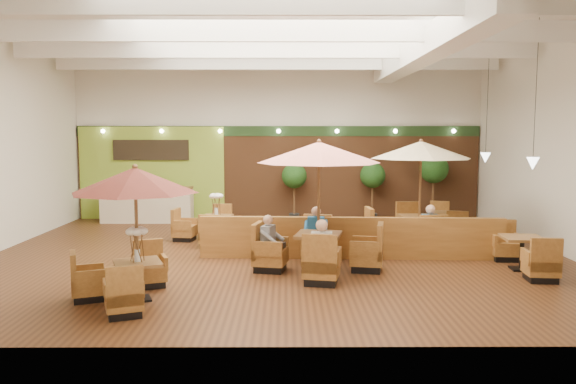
{
  "coord_description": "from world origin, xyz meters",
  "views": [
    {
      "loc": [
        0.24,
        -13.57,
        2.98
      ],
      "look_at": [
        0.3,
        0.5,
        1.5
      ],
      "focal_mm": 35.0,
      "sensor_mm": 36.0,
      "label": 1
    }
  ],
  "objects_px": {
    "table_5": "(448,224)",
    "diner_3": "(429,225)",
    "table_4": "(522,254)",
    "booth_divider": "(351,238)",
    "diner_1": "(316,228)",
    "diner_2": "(270,237)",
    "topiary_0": "(294,178)",
    "service_counter": "(147,205)",
    "table_0": "(133,203)",
    "diner_0": "(322,245)",
    "diner_4": "(429,225)",
    "table_3": "(208,225)",
    "table_1": "(319,183)",
    "topiary_2": "(434,171)",
    "table_2": "(418,170)",
    "topiary_1": "(373,178)"
  },
  "relations": [
    {
      "from": "service_counter",
      "to": "diner_0",
      "type": "xyz_separation_m",
      "value": [
        5.35,
        -7.78,
        0.19
      ]
    },
    {
      "from": "topiary_2",
      "to": "diner_1",
      "type": "xyz_separation_m",
      "value": [
        -4.3,
        -5.89,
        -0.93
      ]
    },
    {
      "from": "booth_divider",
      "to": "table_5",
      "type": "distance_m",
      "value": 4.36
    },
    {
      "from": "diner_0",
      "to": "diner_1",
      "type": "distance_m",
      "value": 2.09
    },
    {
      "from": "table_4",
      "to": "diner_4",
      "type": "height_order",
      "value": "diner_4"
    },
    {
      "from": "diner_1",
      "to": "diner_2",
      "type": "xyz_separation_m",
      "value": [
        -1.05,
        -1.05,
        -0.01
      ]
    },
    {
      "from": "diner_4",
      "to": "table_2",
      "type": "bearing_deg",
      "value": 94.9
    },
    {
      "from": "table_2",
      "to": "diner_2",
      "type": "bearing_deg",
      "value": -150.24
    },
    {
      "from": "table_2",
      "to": "table_5",
      "type": "height_order",
      "value": "table_2"
    },
    {
      "from": "table_0",
      "to": "topiary_0",
      "type": "xyz_separation_m",
      "value": [
        2.99,
        9.06,
        -0.28
      ]
    },
    {
      "from": "diner_4",
      "to": "diner_3",
      "type": "bearing_deg",
      "value": 2.65
    },
    {
      "from": "booth_divider",
      "to": "topiary_2",
      "type": "relative_size",
      "value": 3.17
    },
    {
      "from": "table_3",
      "to": "diner_4",
      "type": "height_order",
      "value": "table_3"
    },
    {
      "from": "diner_1",
      "to": "diner_3",
      "type": "bearing_deg",
      "value": -162.71
    },
    {
      "from": "table_0",
      "to": "topiary_0",
      "type": "distance_m",
      "value": 9.54
    },
    {
      "from": "table_3",
      "to": "diner_2",
      "type": "distance_m",
      "value": 3.91
    },
    {
      "from": "table_5",
      "to": "diner_1",
      "type": "distance_m",
      "value": 5.11
    },
    {
      "from": "service_counter",
      "to": "table_3",
      "type": "height_order",
      "value": "table_3"
    },
    {
      "from": "booth_divider",
      "to": "topiary_0",
      "type": "xyz_separation_m",
      "value": [
        -1.26,
        5.74,
        0.97
      ]
    },
    {
      "from": "table_2",
      "to": "diner_4",
      "type": "distance_m",
      "value": 1.64
    },
    {
      "from": "table_4",
      "to": "booth_divider",
      "type": "bearing_deg",
      "value": 168.23
    },
    {
      "from": "table_2",
      "to": "topiary_0",
      "type": "relative_size",
      "value": 1.44
    },
    {
      "from": "table_3",
      "to": "booth_divider",
      "type": "bearing_deg",
      "value": -22.18
    },
    {
      "from": "diner_2",
      "to": "diner_4",
      "type": "xyz_separation_m",
      "value": [
        3.85,
        1.57,
        0.01
      ]
    },
    {
      "from": "booth_divider",
      "to": "table_0",
      "type": "distance_m",
      "value": 5.54
    },
    {
      "from": "booth_divider",
      "to": "table_3",
      "type": "relative_size",
      "value": 2.94
    },
    {
      "from": "booth_divider",
      "to": "table_4",
      "type": "bearing_deg",
      "value": -14.67
    },
    {
      "from": "table_3",
      "to": "topiary_2",
      "type": "xyz_separation_m",
      "value": [
        7.16,
        3.48,
        1.25
      ]
    },
    {
      "from": "booth_divider",
      "to": "diner_1",
      "type": "xyz_separation_m",
      "value": [
        -0.85,
        -0.15,
        0.26
      ]
    },
    {
      "from": "table_2",
      "to": "diner_2",
      "type": "xyz_separation_m",
      "value": [
        -3.78,
        -2.61,
        -1.28
      ]
    },
    {
      "from": "table_5",
      "to": "diner_1",
      "type": "relative_size",
      "value": 3.08
    },
    {
      "from": "booth_divider",
      "to": "diner_1",
      "type": "height_order",
      "value": "diner_1"
    },
    {
      "from": "table_1",
      "to": "diner_2",
      "type": "xyz_separation_m",
      "value": [
        -1.05,
        -0.0,
        -1.18
      ]
    },
    {
      "from": "topiary_0",
      "to": "diner_3",
      "type": "relative_size",
      "value": 2.48
    },
    {
      "from": "table_4",
      "to": "diner_3",
      "type": "xyz_separation_m",
      "value": [
        -1.65,
        1.5,
        0.4
      ]
    },
    {
      "from": "topiary_0",
      "to": "diner_3",
      "type": "height_order",
      "value": "topiary_0"
    },
    {
      "from": "table_0",
      "to": "diner_1",
      "type": "distance_m",
      "value": 4.76
    },
    {
      "from": "service_counter",
      "to": "diner_4",
      "type": "height_order",
      "value": "diner_4"
    },
    {
      "from": "booth_divider",
      "to": "table_5",
      "type": "xyz_separation_m",
      "value": [
        3.17,
        2.99,
        -0.16
      ]
    },
    {
      "from": "diner_0",
      "to": "diner_1",
      "type": "height_order",
      "value": "diner_0"
    },
    {
      "from": "table_0",
      "to": "diner_2",
      "type": "bearing_deg",
      "value": 20.54
    },
    {
      "from": "topiary_2",
      "to": "diner_4",
      "type": "distance_m",
      "value": 5.65
    },
    {
      "from": "table_2",
      "to": "diner_0",
      "type": "relative_size",
      "value": 3.36
    },
    {
      "from": "booth_divider",
      "to": "diner_3",
      "type": "bearing_deg",
      "value": 13.48
    },
    {
      "from": "topiary_1",
      "to": "diner_0",
      "type": "relative_size",
      "value": 2.36
    },
    {
      "from": "service_counter",
      "to": "table_0",
      "type": "height_order",
      "value": "table_0"
    },
    {
      "from": "table_5",
      "to": "diner_1",
      "type": "bearing_deg",
      "value": -126.15
    },
    {
      "from": "table_5",
      "to": "diner_3",
      "type": "distance_m",
      "value": 2.91
    },
    {
      "from": "topiary_1",
      "to": "diner_3",
      "type": "xyz_separation_m",
      "value": [
        0.57,
        -5.36,
        -0.73
      ]
    },
    {
      "from": "service_counter",
      "to": "booth_divider",
      "type": "height_order",
      "value": "service_counter"
    }
  ]
}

